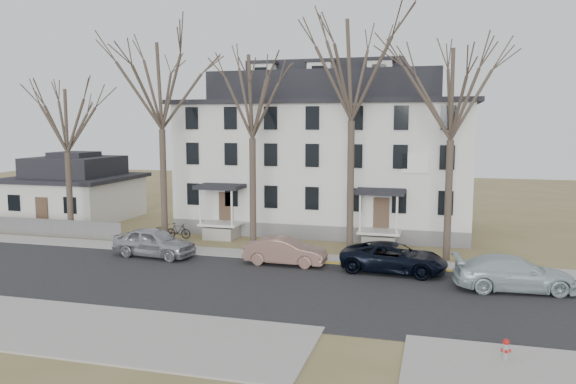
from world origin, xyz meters
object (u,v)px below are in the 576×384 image
(tree_mid_left, at_px, (252,91))
(fire_hydrant, at_px, (506,350))
(bicycle_right, at_px, (178,231))
(tree_bungalow, at_px, (66,116))
(boarding_house, at_px, (327,155))
(bicycle_left, at_px, (163,231))
(car_tan, at_px, (285,252))
(car_white, at_px, (514,274))
(tree_mid_right, at_px, (452,87))
(small_house, at_px, (76,191))
(tree_center, at_px, (352,62))
(car_navy, at_px, (394,258))
(car_silver, at_px, (154,243))
(tree_far_left, at_px, (161,80))

(tree_mid_left, height_order, fire_hydrant, tree_mid_left)
(bicycle_right, bearing_deg, tree_bungalow, 96.00)
(boarding_house, relative_size, bicycle_left, 11.33)
(car_tan, relative_size, car_white, 0.82)
(tree_mid_right, xyz_separation_m, bicycle_left, (-18.33, 1.28, -9.12))
(small_house, distance_m, bicycle_right, 12.50)
(tree_center, height_order, tree_bungalow, tree_center)
(car_white, bearing_deg, boarding_house, 32.87)
(small_house, xyz_separation_m, tree_bungalow, (4.00, -6.20, 5.87))
(boarding_house, relative_size, bicycle_right, 11.98)
(car_tan, xyz_separation_m, car_white, (11.42, -1.80, 0.05))
(tree_mid_left, bearing_deg, car_navy, -21.92)
(bicycle_right, distance_m, fire_hydrant, 24.02)
(tree_mid_right, bearing_deg, car_tan, -157.70)
(tree_mid_right, bearing_deg, small_house, 167.73)
(tree_center, bearing_deg, boarding_house, 110.20)
(car_navy, bearing_deg, tree_center, 43.30)
(car_silver, relative_size, car_white, 0.90)
(tree_mid_right, relative_size, car_tan, 2.86)
(bicycle_left, relative_size, bicycle_right, 1.06)
(car_navy, bearing_deg, fire_hydrant, -151.69)
(boarding_house, height_order, tree_center, tree_center)
(tree_far_left, relative_size, fire_hydrant, 18.10)
(car_navy, relative_size, bicycle_left, 2.95)
(tree_bungalow, height_order, bicycle_right, tree_bungalow)
(tree_far_left, xyz_separation_m, fire_hydrant, (19.23, -13.60, -9.96))
(bicycle_left, bearing_deg, boarding_house, -23.37)
(car_navy, bearing_deg, tree_far_left, 81.22)
(tree_bungalow, bearing_deg, car_navy, -9.25)
(boarding_house, xyz_separation_m, small_house, (-20.00, -1.96, -3.13))
(bicycle_left, bearing_deg, car_white, -75.52)
(small_house, bearing_deg, tree_far_left, -29.39)
(tree_mid_right, relative_size, car_white, 2.36)
(small_house, distance_m, car_navy, 27.66)
(tree_mid_right, bearing_deg, tree_center, 180.00)
(tree_center, xyz_separation_m, bicycle_right, (-11.67, 1.23, -10.56))
(tree_center, relative_size, tree_mid_right, 1.15)
(tree_mid_left, distance_m, car_white, 17.72)
(tree_far_left, xyz_separation_m, car_white, (20.43, -5.29, -9.56))
(tree_center, distance_m, car_navy, 11.29)
(tree_mid_left, xyz_separation_m, car_silver, (-4.74, -3.71, -8.77))
(small_house, height_order, tree_mid_left, tree_mid_left)
(car_navy, xyz_separation_m, car_white, (5.59, -1.73, 0.03))
(tree_bungalow, relative_size, bicycle_right, 6.21)
(bicycle_right, bearing_deg, car_tan, -121.97)
(tree_center, height_order, car_white, tree_center)
(car_white, distance_m, bicycle_left, 22.25)
(tree_mid_left, relative_size, tree_bungalow, 1.18)
(tree_far_left, relative_size, bicycle_right, 7.91)
(tree_mid_right, distance_m, car_silver, 18.82)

